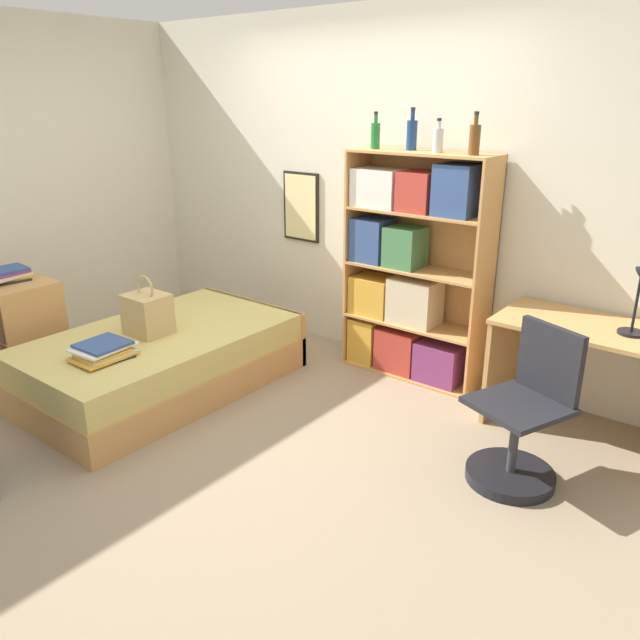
# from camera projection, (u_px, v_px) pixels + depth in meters

# --- Properties ---
(ground_plane) EXTENTS (14.00, 14.00, 0.00)m
(ground_plane) POSITION_uv_depth(u_px,v_px,m) (228.00, 415.00, 4.10)
(ground_plane) COLOR gray
(wall_back) EXTENTS (10.00, 0.09, 2.60)m
(wall_back) POSITION_uv_depth(u_px,v_px,m) (364.00, 189.00, 4.79)
(wall_back) COLOR beige
(wall_back) RESTS_ON ground_plane
(wall_left) EXTENTS (0.06, 10.00, 2.60)m
(wall_left) POSITION_uv_depth(u_px,v_px,m) (20.00, 185.00, 5.00)
(wall_left) COLOR beige
(wall_left) RESTS_ON ground_plane
(bed) EXTENTS (1.11, 1.87, 0.42)m
(bed) POSITION_uv_depth(u_px,v_px,m) (164.00, 360.00, 4.43)
(bed) COLOR tan
(bed) RESTS_ON ground_plane
(handbag) EXTENTS (0.28, 0.25, 0.42)m
(handbag) POSITION_uv_depth(u_px,v_px,m) (148.00, 313.00, 4.28)
(handbag) COLOR tan
(handbag) RESTS_ON bed
(book_stack_on_bed) EXTENTS (0.31, 0.38, 0.10)m
(book_stack_on_bed) POSITION_uv_depth(u_px,v_px,m) (103.00, 351.00, 3.91)
(book_stack_on_bed) COLOR #232328
(book_stack_on_bed) RESTS_ON bed
(dresser) EXTENTS (0.61, 0.49, 0.72)m
(dresser) POSITION_uv_depth(u_px,v_px,m) (17.00, 328.00, 4.61)
(dresser) COLOR tan
(dresser) RESTS_ON ground_plane
(magazine_pile_on_dresser) EXTENTS (0.34, 0.38, 0.09)m
(magazine_pile_on_dresser) POSITION_uv_depth(u_px,v_px,m) (2.00, 275.00, 4.48)
(magazine_pile_on_dresser) COLOR #232328
(magazine_pile_on_dresser) RESTS_ON dresser
(bookcase) EXTENTS (1.05, 0.33, 1.63)m
(bookcase) POSITION_uv_depth(u_px,v_px,m) (406.00, 275.00, 4.50)
(bookcase) COLOR tan
(bookcase) RESTS_ON ground_plane
(bottle_green) EXTENTS (0.06, 0.06, 0.25)m
(bottle_green) POSITION_uv_depth(u_px,v_px,m) (375.00, 135.00, 4.32)
(bottle_green) COLOR #1E6B2D
(bottle_green) RESTS_ON bookcase
(bottle_brown) EXTENTS (0.07, 0.07, 0.28)m
(bottle_brown) POSITION_uv_depth(u_px,v_px,m) (412.00, 134.00, 4.22)
(bottle_brown) COLOR navy
(bottle_brown) RESTS_ON bookcase
(bottle_clear) EXTENTS (0.07, 0.07, 0.22)m
(bottle_clear) POSITION_uv_depth(u_px,v_px,m) (438.00, 140.00, 4.05)
(bottle_clear) COLOR #B7BCC1
(bottle_clear) RESTS_ON bookcase
(bottle_blue) EXTENTS (0.07, 0.07, 0.26)m
(bottle_blue) POSITION_uv_depth(u_px,v_px,m) (475.00, 139.00, 3.88)
(bottle_blue) COLOR brown
(bottle_blue) RESTS_ON bookcase
(desk) EXTENTS (1.15, 0.58, 0.71)m
(desk) POSITION_uv_depth(u_px,v_px,m) (594.00, 361.00, 3.70)
(desk) COLOR tan
(desk) RESTS_ON ground_plane
(desk_chair) EXTENTS (0.56, 0.56, 0.86)m
(desk_chair) POSITION_uv_depth(u_px,v_px,m) (521.00, 434.00, 3.34)
(desk_chair) COLOR black
(desk_chair) RESTS_ON ground_plane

